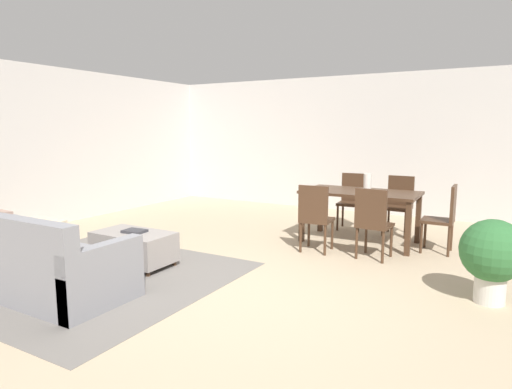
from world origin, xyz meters
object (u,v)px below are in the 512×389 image
object	(u,v)px
dining_chair_near_left	(315,215)
potted_plant	(493,254)
dining_chair_far_right	(399,202)
dining_chair_near_right	(373,220)
book_on_ottoman	(135,231)
couch	(30,264)
ottoman_table	(134,246)
dining_chair_head_east	(445,215)
dining_table	(360,198)
vase_centerpiece	(367,183)
dining_chair_far_left	(352,198)

from	to	relation	value
dining_chair_near_left	potted_plant	size ratio (longest dim) A/B	1.13
dining_chair_far_right	dining_chair_near_right	bearing A→B (deg)	-89.64
book_on_ottoman	dining_chair_near_left	bearing A→B (deg)	44.16
dining_chair_far_right	couch	bearing A→B (deg)	-121.75
dining_chair_far_right	potted_plant	distance (m)	2.78
couch	dining_chair_near_left	world-z (taller)	dining_chair_near_left
ottoman_table	dining_chair_near_right	world-z (taller)	dining_chair_near_right
book_on_ottoman	dining_chair_head_east	bearing A→B (deg)	37.74
dining_table	potted_plant	bearing A→B (deg)	-42.54
vase_centerpiece	book_on_ottoman	bearing A→B (deg)	-130.59
potted_plant	ottoman_table	bearing A→B (deg)	-167.55
ottoman_table	potted_plant	xyz separation A→B (m)	(3.82, 0.84, 0.24)
dining_chair_near_right	potted_plant	world-z (taller)	dining_chair_near_right
ottoman_table	vase_centerpiece	distance (m)	3.35
dining_chair_near_left	dining_chair_far_right	world-z (taller)	same
dining_chair_near_right	potted_plant	distance (m)	1.60
dining_chair_near_left	vase_centerpiece	distance (m)	1.04
dining_chair_far_right	dining_chair_head_east	xyz separation A→B (m)	(0.76, -0.80, 0.00)
ottoman_table	dining_table	size ratio (longest dim) A/B	0.60
couch	dining_chair_near_left	xyz separation A→B (m)	(1.98, 2.78, 0.23)
dining_table	dining_chair_near_right	bearing A→B (deg)	-63.02
couch	vase_centerpiece	xyz separation A→B (m)	(2.43, 3.63, 0.60)
dining_chair_head_east	dining_chair_far_right	bearing A→B (deg)	133.72
dining_chair_near_left	dining_chair_near_right	xyz separation A→B (m)	(0.76, 0.05, 0.00)
dining_table	dining_chair_head_east	xyz separation A→B (m)	(1.14, 0.01, -0.14)
dining_chair_near_left	dining_chair_far_left	distance (m)	1.66
dining_chair_head_east	vase_centerpiece	bearing A→B (deg)	179.01
dining_chair_near_left	dining_chair_near_right	size ratio (longest dim) A/B	1.00
couch	potted_plant	size ratio (longest dim) A/B	2.69
dining_chair_near_right	potted_plant	size ratio (longest dim) A/B	1.13
ottoman_table	dining_chair_far_left	size ratio (longest dim) A/B	1.06
ottoman_table	potted_plant	bearing A→B (deg)	12.45
dining_chair_near_left	dining_chair_near_right	bearing A→B (deg)	4.11
dining_chair_far_left	vase_centerpiece	distance (m)	1.00
potted_plant	dining_table	bearing A→B (deg)	137.46
dining_chair_head_east	potted_plant	world-z (taller)	dining_chair_head_east
dining_chair_near_right	dining_chair_far_right	distance (m)	1.58
dining_chair_far_right	vase_centerpiece	size ratio (longest dim) A/B	3.61
dining_chair_head_east	potted_plant	xyz separation A→B (m)	(0.61, -1.62, -0.04)
ottoman_table	dining_chair_far_right	world-z (taller)	dining_chair_far_right
dining_chair_near_right	vase_centerpiece	bearing A→B (deg)	110.90
dining_chair_near_right	book_on_ottoman	xyz separation A→B (m)	(-2.43, -1.68, -0.09)
dining_chair_near_left	dining_chair_far_right	xyz separation A→B (m)	(0.75, 1.63, 0.00)
dining_table	dining_chair_head_east	distance (m)	1.15
dining_table	dining_chair_near_left	world-z (taller)	dining_chair_near_left
ottoman_table	dining_chair_near_right	distance (m)	2.99
dining_table	dining_chair_head_east	size ratio (longest dim) A/B	1.77
dining_table	dining_chair_near_right	world-z (taller)	dining_chair_near_right
dining_chair_far_left	dining_chair_far_right	world-z (taller)	same
dining_table	dining_chair_near_right	distance (m)	0.88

